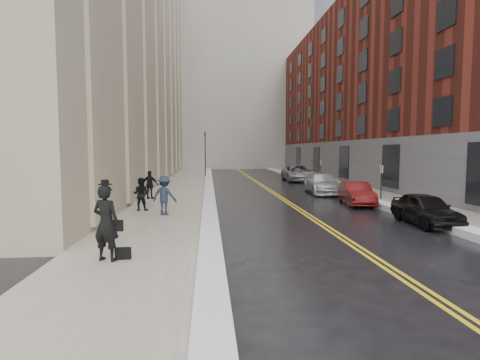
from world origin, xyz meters
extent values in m
plane|color=black|center=(0.00, 0.00, 0.00)|extent=(160.00, 160.00, 0.00)
cube|color=gray|center=(-4.50, 16.00, 0.07)|extent=(4.00, 64.00, 0.15)
cube|color=gray|center=(9.00, 16.00, 0.07)|extent=(3.00, 64.00, 0.15)
cube|color=gold|center=(2.38, 16.00, 0.00)|extent=(0.12, 64.00, 0.01)
cube|color=gold|center=(2.62, 16.00, 0.00)|extent=(0.12, 64.00, 0.01)
cube|color=white|center=(-2.20, 16.00, 0.13)|extent=(0.70, 60.80, 0.26)
cube|color=white|center=(7.15, 16.00, 0.15)|extent=(0.85, 60.80, 0.30)
cube|color=maroon|center=(17.50, 23.00, 9.00)|extent=(14.00, 50.00, 18.00)
cube|color=gray|center=(1.00, 56.00, 26.00)|extent=(28.00, 16.00, 52.00)
cube|color=slate|center=(14.00, 66.00, 22.00)|extent=(22.00, 18.00, 44.00)
cube|color=slate|center=(-12.00, 72.00, 30.00)|extent=(22.00, 18.00, 60.00)
cylinder|color=black|center=(-2.60, 30.00, 2.60)|extent=(0.12, 0.12, 5.20)
imported|color=black|center=(-2.60, 30.00, 4.60)|extent=(0.18, 0.15, 0.90)
cylinder|color=black|center=(7.90, 8.00, 1.10)|extent=(0.06, 0.06, 2.20)
cube|color=white|center=(7.90, 8.00, 2.00)|extent=(0.02, 0.35, 0.45)
cylinder|color=black|center=(7.90, 20.00, 1.10)|extent=(0.06, 0.06, 2.20)
cube|color=white|center=(7.90, 20.00, 2.00)|extent=(0.02, 0.35, 0.45)
imported|color=black|center=(6.80, 1.62, 0.66)|extent=(1.75, 3.96, 1.33)
imported|color=#4F0E0E|center=(6.14, 7.38, 0.65)|extent=(1.90, 4.10, 1.30)
imported|color=#B1B3BA|center=(5.90, 13.03, 0.73)|extent=(2.32, 5.13, 1.46)
imported|color=#94959B|center=(6.80, 23.87, 0.82)|extent=(2.97, 6.02, 1.64)
imported|color=black|center=(-4.98, -3.03, 1.18)|extent=(0.87, 0.72, 2.06)
imported|color=black|center=(-5.57, 5.46, 0.96)|extent=(0.88, 0.74, 1.62)
imported|color=#1C2432|center=(-4.27, 4.12, 1.05)|extent=(1.31, 1.01, 1.80)
imported|color=black|center=(-5.80, 9.90, 1.01)|extent=(1.08, 0.62, 1.72)
camera|label=1|loc=(-2.25, -13.15, 3.11)|focal=28.00mm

